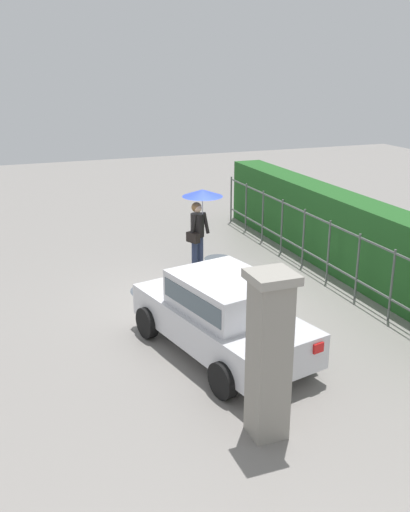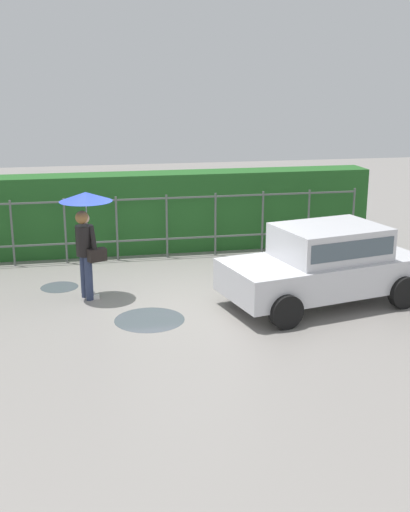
% 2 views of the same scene
% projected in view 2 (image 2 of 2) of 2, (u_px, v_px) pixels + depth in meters
% --- Properties ---
extents(ground_plane, '(40.00, 40.00, 0.00)m').
position_uv_depth(ground_plane, '(187.00, 301.00, 12.22)').
color(ground_plane, gray).
extents(car, '(3.97, 2.49, 1.48)m').
position_uv_depth(car, '(325.00, 262.00, 11.94)').
color(car, silver).
rests_on(car, ground).
extents(pedestrian, '(1.00, 1.00, 2.05)m').
position_uv_depth(pedestrian, '(86.00, 222.00, 12.03)').
color(pedestrian, '#2D3856').
rests_on(pedestrian, ground).
extents(fence_section, '(10.51, 0.05, 1.50)m').
position_uv_depth(fence_section, '(142.00, 224.00, 14.86)').
color(fence_section, '#59605B').
rests_on(fence_section, ground).
extents(hedge_row, '(11.46, 0.90, 1.90)m').
position_uv_depth(hedge_row, '(139.00, 212.00, 15.54)').
color(hedge_row, '#235B23').
rests_on(hedge_row, ground).
extents(puddle_near, '(1.24, 1.24, 0.00)m').
position_uv_depth(puddle_near, '(150.00, 320.00, 11.28)').
color(puddle_near, '#4C545B').
rests_on(puddle_near, ground).
extents(puddle_far, '(0.76, 0.76, 0.00)m').
position_uv_depth(puddle_far, '(59.00, 287.00, 13.03)').
color(puddle_far, '#4C545B').
rests_on(puddle_far, ground).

